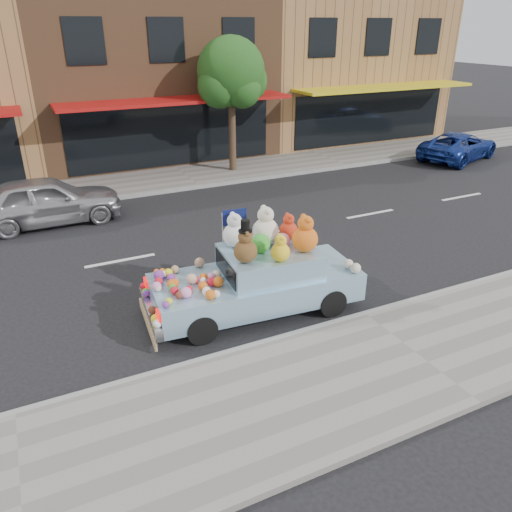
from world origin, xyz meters
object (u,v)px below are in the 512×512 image
street_tree (231,78)px  car_blue (459,146)px  car_silver (46,201)px  art_car (257,276)px

street_tree → car_blue: size_ratio=1.19×
car_blue → street_tree: bearing=58.0°
street_tree → car_silver: 8.48m
car_silver → car_blue: 17.29m
street_tree → car_silver: street_tree is taller
street_tree → car_silver: (-7.39, -2.94, -2.96)m
street_tree → art_car: street_tree is taller
car_silver → car_blue: bearing=-88.6°
street_tree → car_silver: bearing=-158.3°
car_blue → art_car: size_ratio=0.95×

